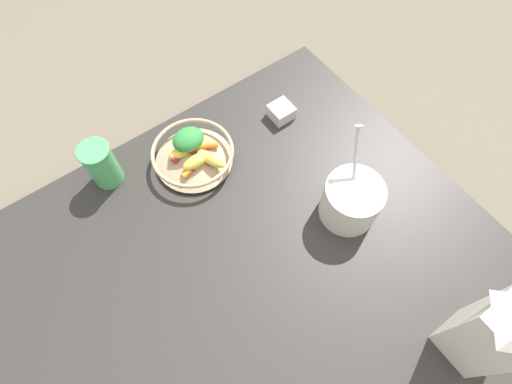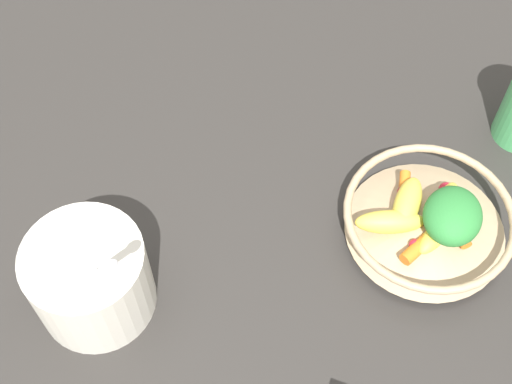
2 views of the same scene
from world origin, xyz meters
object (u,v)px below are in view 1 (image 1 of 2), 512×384
Objects in this scene: fruit_bowl at (193,154)px; drinking_cup at (101,164)px; yogurt_tub at (352,200)px; milk_carton at (496,332)px; spice_jar at (281,112)px.

fruit_bowl is 0.22m from drinking_cup.
yogurt_tub reaches higher than fruit_bowl.
milk_carton reaches higher than drinking_cup.
yogurt_tub is at bearing -1.37° from milk_carton.
milk_carton is 0.69m from spice_jar.
yogurt_tub reaches higher than spice_jar.
yogurt_tub is at bearing -135.06° from drinking_cup.
milk_carton is at bearing 178.63° from yogurt_tub.
milk_carton is 1.19× the size of yogurt_tub.
spice_jar is (0.68, -0.06, -0.12)m from milk_carton.
spice_jar is at bearing -92.98° from fruit_bowl.
milk_carton is 0.37m from yogurt_tub.
yogurt_tub is 0.59m from drinking_cup.
fruit_bowl is at bearing 33.13° from yogurt_tub.
drinking_cup is at bearing 27.68° from milk_carton.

